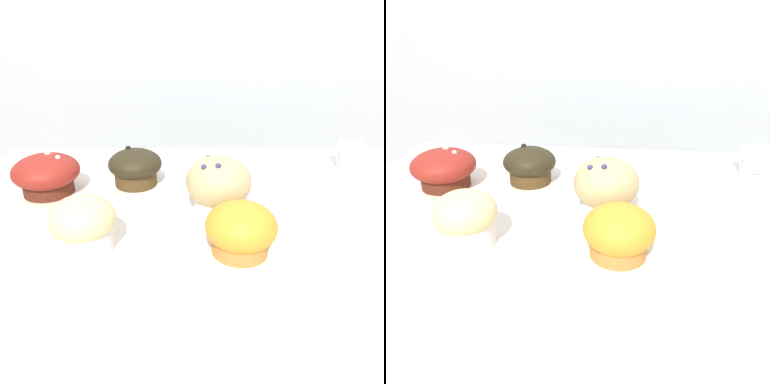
# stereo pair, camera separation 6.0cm
# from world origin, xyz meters

# --- Properties ---
(wall_back) EXTENTS (3.20, 0.10, 1.80)m
(wall_back) POSITION_xyz_m (0.00, 0.60, 0.90)
(wall_back) COLOR #B2B7BC
(wall_back) RESTS_ON ground
(muffin_back_left) EXTENTS (0.09, 0.09, 0.08)m
(muffin_back_left) POSITION_xyz_m (-0.22, -0.12, 0.97)
(muffin_back_left) COLOR white
(muffin_back_left) RESTS_ON display_counter
(muffin_back_right) EXTENTS (0.11, 0.11, 0.10)m
(muffin_back_right) POSITION_xyz_m (-0.02, -0.00, 0.97)
(muffin_back_right) COLOR silver
(muffin_back_right) RESTS_ON display_counter
(muffin_front_left) EXTENTS (0.12, 0.12, 0.08)m
(muffin_front_left) POSITION_xyz_m (-0.33, 0.07, 0.97)
(muffin_front_left) COLOR #4F1F13
(muffin_front_left) RESTS_ON display_counter
(muffin_front_right) EXTENTS (0.10, 0.10, 0.07)m
(muffin_front_right) POSITION_xyz_m (-0.17, 0.11, 0.96)
(muffin_front_right) COLOR #473218
(muffin_front_right) RESTS_ON display_counter
(muffin_back_center) EXTENTS (0.10, 0.10, 0.07)m
(muffin_back_center) POSITION_xyz_m (-0.00, -0.13, 0.96)
(muffin_back_center) COLOR #C37C37
(muffin_back_center) RESTS_ON display_counter
(price_card) EXTENTS (0.05, 0.04, 0.06)m
(price_card) POSITION_xyz_m (0.28, 0.18, 0.96)
(price_card) COLOR white
(price_card) RESTS_ON display_counter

